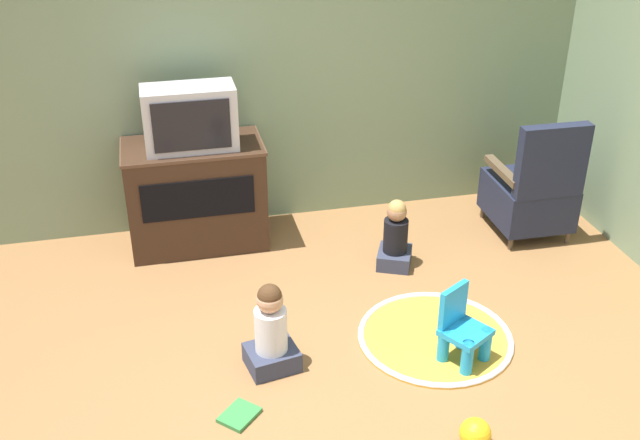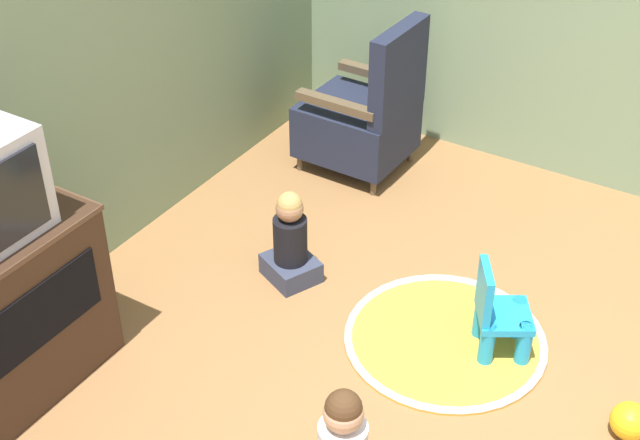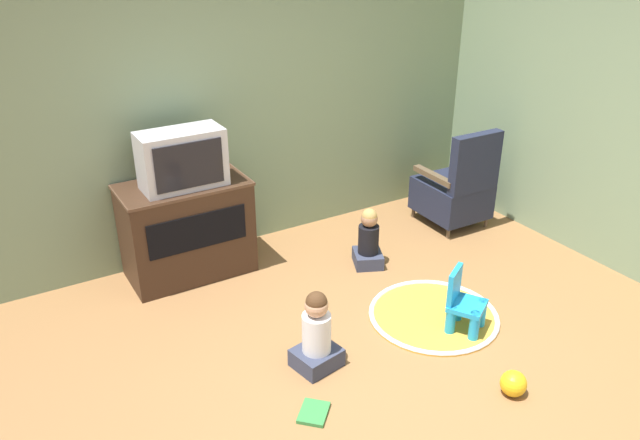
{
  "view_description": "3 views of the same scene",
  "coord_description": "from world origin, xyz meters",
  "px_view_note": "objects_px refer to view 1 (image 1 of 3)",
  "views": [
    {
      "loc": [
        -0.79,
        -3.09,
        2.85
      ],
      "look_at": [
        0.09,
        0.68,
        0.77
      ],
      "focal_mm": 42.0,
      "sensor_mm": 36.0,
      "label": 1
    },
    {
      "loc": [
        -2.24,
        -0.74,
        2.89
      ],
      "look_at": [
        0.34,
        0.85,
        0.78
      ],
      "focal_mm": 50.0,
      "sensor_mm": 36.0,
      "label": 2
    },
    {
      "loc": [
        -1.95,
        -2.47,
        2.68
      ],
      "look_at": [
        0.09,
        0.93,
        0.75
      ],
      "focal_mm": 35.0,
      "sensor_mm": 36.0,
      "label": 3
    }
  ],
  "objects_px": {
    "yellow_kid_chair": "(462,333)",
    "book": "(239,415)",
    "tv_cabinet": "(196,193)",
    "television": "(190,118)",
    "child_watching_center": "(395,238)",
    "toy_ball": "(475,433)",
    "black_armchair": "(532,192)",
    "child_watching_left": "(271,332)"
  },
  "relations": [
    {
      "from": "child_watching_center",
      "to": "book",
      "type": "bearing_deg",
      "value": 159.28
    },
    {
      "from": "tv_cabinet",
      "to": "television",
      "type": "height_order",
      "value": "television"
    },
    {
      "from": "television",
      "to": "toy_ball",
      "type": "distance_m",
      "value": 2.83
    },
    {
      "from": "toy_ball",
      "to": "book",
      "type": "relative_size",
      "value": 0.64
    },
    {
      "from": "television",
      "to": "child_watching_left",
      "type": "distance_m",
      "value": 1.73
    },
    {
      "from": "yellow_kid_chair",
      "to": "child_watching_center",
      "type": "relative_size",
      "value": 0.91
    },
    {
      "from": "television",
      "to": "child_watching_left",
      "type": "xyz_separation_m",
      "value": [
        0.28,
        -1.53,
        -0.78
      ]
    },
    {
      "from": "tv_cabinet",
      "to": "child_watching_left",
      "type": "height_order",
      "value": "tv_cabinet"
    },
    {
      "from": "tv_cabinet",
      "to": "television",
      "type": "xyz_separation_m",
      "value": [
        0.0,
        -0.06,
        0.61
      ]
    },
    {
      "from": "child_watching_center",
      "to": "book",
      "type": "xyz_separation_m",
      "value": [
        -1.3,
        -1.31,
        -0.21
      ]
    },
    {
      "from": "child_watching_left",
      "to": "child_watching_center",
      "type": "distance_m",
      "value": 1.41
    },
    {
      "from": "child_watching_left",
      "to": "toy_ball",
      "type": "distance_m",
      "value": 1.26
    },
    {
      "from": "child_watching_left",
      "to": "black_armchair",
      "type": "bearing_deg",
      "value": 16.97
    },
    {
      "from": "child_watching_left",
      "to": "yellow_kid_chair",
      "type": "bearing_deg",
      "value": -19.97
    },
    {
      "from": "tv_cabinet",
      "to": "black_armchair",
      "type": "distance_m",
      "value": 2.53
    },
    {
      "from": "child_watching_left",
      "to": "child_watching_center",
      "type": "relative_size",
      "value": 1.09
    },
    {
      "from": "television",
      "to": "book",
      "type": "relative_size",
      "value": 2.47
    },
    {
      "from": "tv_cabinet",
      "to": "book",
      "type": "bearing_deg",
      "value": -88.93
    },
    {
      "from": "child_watching_left",
      "to": "toy_ball",
      "type": "bearing_deg",
      "value": -54.21
    },
    {
      "from": "yellow_kid_chair",
      "to": "black_armchair",
      "type": "bearing_deg",
      "value": 19.0
    },
    {
      "from": "tv_cabinet",
      "to": "child_watching_left",
      "type": "relative_size",
      "value": 1.78
    },
    {
      "from": "black_armchair",
      "to": "child_watching_left",
      "type": "relative_size",
      "value": 1.71
    },
    {
      "from": "yellow_kid_chair",
      "to": "tv_cabinet",
      "type": "bearing_deg",
      "value": 96.82
    },
    {
      "from": "yellow_kid_chair",
      "to": "television",
      "type": "bearing_deg",
      "value": 97.79
    },
    {
      "from": "tv_cabinet",
      "to": "television",
      "type": "distance_m",
      "value": 0.61
    },
    {
      "from": "child_watching_center",
      "to": "tv_cabinet",
      "type": "bearing_deg",
      "value": 88.07
    },
    {
      "from": "black_armchair",
      "to": "child_watching_left",
      "type": "bearing_deg",
      "value": 28.48
    },
    {
      "from": "yellow_kid_chair",
      "to": "child_watching_center",
      "type": "bearing_deg",
      "value": 61.12
    },
    {
      "from": "yellow_kid_chair",
      "to": "book",
      "type": "xyz_separation_m",
      "value": [
        -1.35,
        -0.2,
        -0.18
      ]
    },
    {
      "from": "child_watching_center",
      "to": "toy_ball",
      "type": "height_order",
      "value": "child_watching_center"
    },
    {
      "from": "black_armchair",
      "to": "yellow_kid_chair",
      "type": "bearing_deg",
      "value": 51.32
    },
    {
      "from": "yellow_kid_chair",
      "to": "child_watching_center",
      "type": "xyz_separation_m",
      "value": [
        -0.05,
        1.11,
        0.03
      ]
    },
    {
      "from": "tv_cabinet",
      "to": "yellow_kid_chair",
      "type": "xyz_separation_m",
      "value": [
        1.39,
        -1.77,
        -0.22
      ]
    },
    {
      "from": "yellow_kid_chair",
      "to": "child_watching_left",
      "type": "xyz_separation_m",
      "value": [
        -1.1,
        0.18,
        0.05
      ]
    },
    {
      "from": "black_armchair",
      "to": "television",
      "type": "bearing_deg",
      "value": -7.51
    },
    {
      "from": "child_watching_center",
      "to": "toy_ball",
      "type": "distance_m",
      "value": 1.8
    },
    {
      "from": "black_armchair",
      "to": "yellow_kid_chair",
      "type": "relative_size",
      "value": 2.05
    },
    {
      "from": "child_watching_center",
      "to": "television",
      "type": "bearing_deg",
      "value": 90.18
    },
    {
      "from": "tv_cabinet",
      "to": "book",
      "type": "relative_size",
      "value": 3.9
    },
    {
      "from": "yellow_kid_chair",
      "to": "book",
      "type": "bearing_deg",
      "value": 156.99
    },
    {
      "from": "tv_cabinet",
      "to": "yellow_kid_chair",
      "type": "relative_size",
      "value": 2.14
    },
    {
      "from": "tv_cabinet",
      "to": "book",
      "type": "xyz_separation_m",
      "value": [
        0.04,
        -1.97,
        -0.4
      ]
    }
  ]
}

